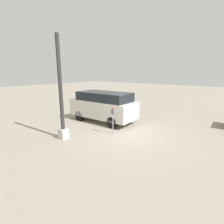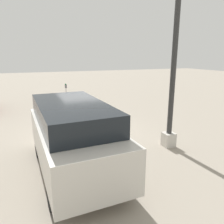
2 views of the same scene
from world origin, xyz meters
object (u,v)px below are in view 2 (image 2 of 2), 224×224
(parking_meter_near, at_px, (102,113))
(fire_hydrant, at_px, (72,98))
(parked_van, at_px, (73,135))
(lamp_post, at_px, (172,96))
(parking_meter_far, at_px, (66,89))

(parking_meter_near, relative_size, fire_hydrant, 1.95)
(parking_meter_near, distance_m, parked_van, 2.81)
(parking_meter_near, height_order, lamp_post, lamp_post)
(parked_van, distance_m, fire_hydrant, 10.12)
(parking_meter_far, distance_m, fire_hydrant, 0.83)
(parking_meter_far, xyz_separation_m, fire_hydrant, (0.29, 0.38, -0.68))
(parking_meter_far, relative_size, fire_hydrant, 1.82)
(parking_meter_far, distance_m, parked_van, 10.30)
(lamp_post, xyz_separation_m, parked_van, (0.46, -3.89, -0.83))
(parked_van, relative_size, fire_hydrant, 6.09)
(parked_van, bearing_deg, fire_hydrant, 166.58)
(parking_meter_far, relative_size, parked_van, 0.30)
(lamp_post, relative_size, fire_hydrant, 6.72)
(parking_meter_near, distance_m, parking_meter_far, 7.94)
(lamp_post, relative_size, parked_van, 1.10)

